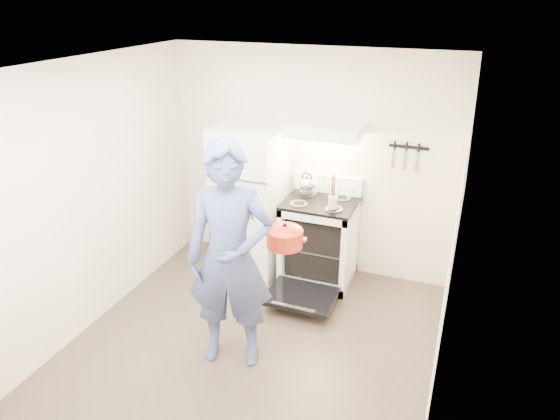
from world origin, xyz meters
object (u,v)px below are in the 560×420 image
Objects in this scene: stove_body at (319,242)px; dutch_oven at (285,238)px; person at (230,258)px; tea_kettle at (307,184)px; refrigerator at (250,200)px.

stove_body is 1.27m from dutch_oven.
stove_body is at bearing 63.24° from person.
stove_body is 0.66m from tea_kettle.
person is at bearing -94.02° from tea_kettle.
refrigerator is 0.85× the size of person.
person is at bearing -101.68° from stove_body.
refrigerator reaches higher than stove_body.
person is (0.49, -1.50, 0.15)m from refrigerator.
tea_kettle is 0.67× the size of dutch_oven.
refrigerator reaches higher than dutch_oven.
refrigerator is 0.90m from stove_body.
tea_kettle is at bearing 13.42° from refrigerator.
person reaches higher than dutch_oven.
dutch_oven is at bearing -89.17° from stove_body.
stove_body is 0.46× the size of person.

